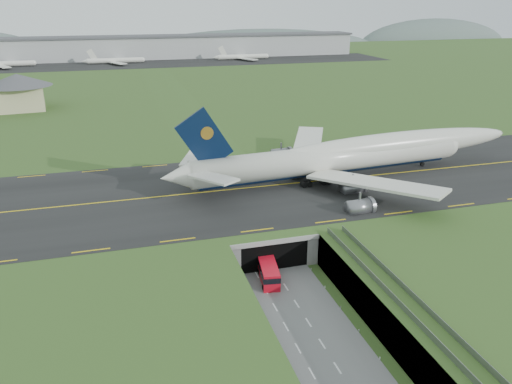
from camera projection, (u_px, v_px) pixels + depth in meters
name	position (u px, v px, depth m)	size (l,w,h in m)	color
ground	(290.00, 295.00, 79.72)	(900.00, 900.00, 0.00)	#385220
airfield_deck	(290.00, 278.00, 78.64)	(800.00, 800.00, 6.00)	gray
trench_road	(307.00, 321.00, 72.95)	(12.00, 75.00, 0.20)	slate
taxiway	(239.00, 189.00, 107.15)	(800.00, 44.00, 0.18)	black
tunnel_portal	(261.00, 232.00, 93.52)	(17.00, 22.30, 6.00)	gray
guideway	(423.00, 325.00, 63.48)	(3.00, 53.00, 7.05)	#A8A8A3
jumbo_jet	(354.00, 155.00, 113.46)	(88.22, 57.67, 19.14)	silver
shuttle_tram	(269.00, 273.00, 82.75)	(3.86, 7.75, 3.03)	red
service_building	(18.00, 89.00, 182.76)	(26.63, 26.63, 13.12)	#C1BA8B
cargo_terminal	(144.00, 47.00, 343.36)	(320.00, 67.00, 15.60)	#B2B2B2
distant_hills	(204.00, 53.00, 483.54)	(700.00, 91.00, 60.00)	slate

